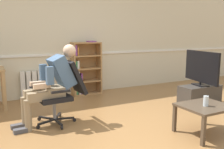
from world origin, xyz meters
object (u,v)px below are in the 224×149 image
(tv_screen, at_px, (201,68))
(coffee_table, at_px, (205,109))
(drinking_glass, at_px, (206,101))
(tv_stand, at_px, (200,95))
(radiator, at_px, (37,85))
(person_seated, at_px, (52,83))
(bookshelf, at_px, (84,69))
(office_chair, at_px, (63,89))

(tv_screen, relative_size, coffee_table, 1.47)
(drinking_glass, bearing_deg, tv_stand, 45.44)
(radiator, distance_m, person_seated, 1.70)
(bookshelf, xyz_separation_m, tv_screen, (1.72, -1.82, 0.15))
(radiator, relative_size, drinking_glass, 4.89)
(person_seated, height_order, tv_stand, person_seated)
(person_seated, distance_m, coffee_table, 2.24)
(tv_stand, relative_size, coffee_table, 1.26)
(tv_screen, bearing_deg, person_seated, 95.91)
(bookshelf, relative_size, coffee_table, 1.82)
(office_chair, bearing_deg, drinking_glass, 43.38)
(bookshelf, relative_size, person_seated, 1.00)
(radiator, xyz_separation_m, coffee_table, (1.68, -3.01, 0.06))
(office_chair, bearing_deg, tv_screen, 79.49)
(office_chair, relative_size, coffee_table, 1.46)
(radiator, xyz_separation_m, person_seated, (-0.08, -1.66, 0.35))
(radiator, xyz_separation_m, office_chair, (0.10, -1.64, 0.22))
(office_chair, xyz_separation_m, tv_stand, (2.66, -0.27, -0.34))
(person_seated, height_order, coffee_table, person_seated)
(person_seated, bearing_deg, tv_stand, 80.15)
(tv_stand, xyz_separation_m, tv_screen, (0.00, -0.00, 0.54))
(bookshelf, xyz_separation_m, drinking_glass, (0.62, -2.94, -0.09))
(coffee_table, xyz_separation_m, drinking_glass, (-0.03, -0.03, 0.13))
(bookshelf, height_order, tv_stand, bookshelf)
(radiator, height_order, tv_screen, tv_screen)
(coffee_table, bearing_deg, tv_screen, 45.38)
(tv_stand, bearing_deg, person_seated, 174.84)
(office_chair, distance_m, tv_stand, 2.70)
(person_seated, xyz_separation_m, coffee_table, (1.77, -1.35, -0.29))
(person_seated, relative_size, coffee_table, 1.83)
(office_chair, relative_size, drinking_glass, 6.93)
(tv_screen, bearing_deg, radiator, 66.36)
(drinking_glass, bearing_deg, radiator, 118.55)
(radiator, height_order, office_chair, office_chair)
(bookshelf, xyz_separation_m, person_seated, (-1.12, -1.56, 0.08))
(tv_stand, xyz_separation_m, drinking_glass, (-1.11, -1.12, 0.30))
(bookshelf, height_order, radiator, bookshelf)
(bookshelf, height_order, office_chair, bookshelf)
(bookshelf, xyz_separation_m, tv_stand, (1.72, -1.82, -0.39))
(office_chair, bearing_deg, person_seated, -90.00)
(tv_stand, bearing_deg, tv_screen, -11.08)
(tv_stand, relative_size, drinking_glass, 5.97)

